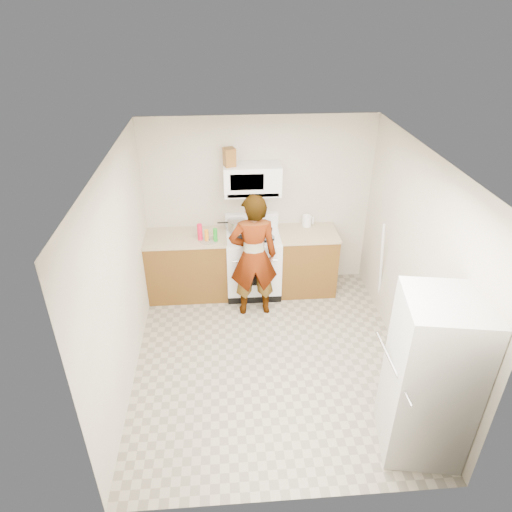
{
  "coord_description": "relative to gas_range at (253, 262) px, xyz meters",
  "views": [
    {
      "loc": [
        -0.49,
        -4.16,
        3.85
      ],
      "look_at": [
        -0.13,
        0.55,
        1.12
      ],
      "focal_mm": 32.0,
      "sensor_mm": 36.0,
      "label": 1
    }
  ],
  "objects": [
    {
      "name": "saucepan",
      "position": [
        -0.22,
        0.14,
        0.54
      ],
      "size": [
        0.29,
        0.29,
        0.14
      ],
      "primitive_type": "cylinder",
      "rotation": [
        0.0,
        0.0,
        0.18
      ],
      "color": "#AEAEB2",
      "rests_on": "gas_range"
    },
    {
      "name": "cabinet_right",
      "position": [
        0.78,
        0.01,
        -0.04
      ],
      "size": [
        0.8,
        0.62,
        0.9
      ],
      "primitive_type": "cube",
      "color": "brown",
      "rests_on": "floor"
    },
    {
      "name": "floor",
      "position": [
        0.1,
        -1.48,
        -0.49
      ],
      "size": [
        3.6,
        3.6,
        0.0
      ],
      "primitive_type": "plane",
      "color": "gray",
      "rests_on": "ground"
    },
    {
      "name": "microwave",
      "position": [
        0.0,
        0.13,
        1.21
      ],
      "size": [
        0.76,
        0.38,
        0.4
      ],
      "primitive_type": "cube",
      "color": "white",
      "rests_on": "back_wall"
    },
    {
      "name": "pot_lid",
      "position": [
        -0.61,
        -0.14,
        0.46
      ],
      "size": [
        0.32,
        0.32,
        0.01
      ],
      "primitive_type": "cylinder",
      "rotation": [
        0.0,
        0.0,
        -0.35
      ],
      "color": "white",
      "rests_on": "counter_left"
    },
    {
      "name": "kettle",
      "position": [
        0.79,
        0.21,
        0.53
      ],
      "size": [
        0.15,
        0.15,
        0.16
      ],
      "primitive_type": "cylinder",
      "rotation": [
        0.0,
        0.0,
        0.18
      ],
      "color": "white",
      "rests_on": "counter_right"
    },
    {
      "name": "jug",
      "position": [
        -0.3,
        0.09,
        1.53
      ],
      "size": [
        0.18,
        0.18,
        0.24
      ],
      "primitive_type": "cube",
      "rotation": [
        0.0,
        0.0,
        0.33
      ],
      "color": "brown",
      "rests_on": "microwave"
    },
    {
      "name": "bottle_spray",
      "position": [
        -0.73,
        -0.1,
        0.57
      ],
      "size": [
        0.07,
        0.07,
        0.23
      ],
      "primitive_type": "cylinder",
      "rotation": [
        0.0,
        0.0,
        -0.03
      ],
      "color": "red",
      "rests_on": "counter_left"
    },
    {
      "name": "counter_left",
      "position": [
        -0.94,
        0.01,
        0.43
      ],
      "size": [
        1.14,
        0.64,
        0.03
      ],
      "primitive_type": "cube",
      "color": "tan",
      "rests_on": "cabinet_left"
    },
    {
      "name": "right_wall",
      "position": [
        1.69,
        -1.48,
        0.76
      ],
      "size": [
        0.02,
        3.6,
        2.5
      ],
      "primitive_type": "cube",
      "color": "beige",
      "rests_on": "floor"
    },
    {
      "name": "cabinet_left",
      "position": [
        -0.94,
        0.01,
        -0.04
      ],
      "size": [
        1.12,
        0.62,
        0.9
      ],
      "primitive_type": "cube",
      "color": "brown",
      "rests_on": "floor"
    },
    {
      "name": "tray",
      "position": [
        0.14,
        -0.14,
        0.47
      ],
      "size": [
        0.29,
        0.23,
        0.05
      ],
      "primitive_type": "cube",
      "rotation": [
        0.0,
        0.0,
        0.33
      ],
      "color": "white",
      "rests_on": "gas_range"
    },
    {
      "name": "person",
      "position": [
        -0.03,
        -0.5,
        0.39
      ],
      "size": [
        0.66,
        0.45,
        1.74
      ],
      "primitive_type": "imported",
      "rotation": [
        0.0,
        0.0,
        3.19
      ],
      "color": "tan",
      "rests_on": "floor"
    },
    {
      "name": "broom",
      "position": [
        1.66,
        -0.63,
        0.22
      ],
      "size": [
        0.22,
        0.24,
        1.39
      ],
      "primitive_type": "cylinder",
      "rotation": [
        0.14,
        -0.14,
        0.06
      ],
      "color": "white",
      "rests_on": "floor"
    },
    {
      "name": "counter_right",
      "position": [
        0.78,
        0.01,
        0.43
      ],
      "size": [
        0.82,
        0.64,
        0.03
      ],
      "primitive_type": "cube",
      "color": "tan",
      "rests_on": "cabinet_right"
    },
    {
      "name": "back_wall",
      "position": [
        0.1,
        0.31,
        0.76
      ],
      "size": [
        3.2,
        0.02,
        2.5
      ],
      "primitive_type": "cube",
      "color": "beige",
      "rests_on": "floor"
    },
    {
      "name": "fridge",
      "position": [
        1.4,
        -2.77,
        0.36
      ],
      "size": [
        0.81,
        0.81,
        1.7
      ],
      "primitive_type": "cube",
      "rotation": [
        0.0,
        0.0,
        -0.17
      ],
      "color": "silver",
      "rests_on": "floor"
    },
    {
      "name": "bottle_hot_sauce",
      "position": [
        -0.64,
        -0.14,
        0.53
      ],
      "size": [
        0.06,
        0.06,
        0.17
      ],
      "primitive_type": "cylinder",
      "rotation": [
        0.0,
        0.0,
        0.03
      ],
      "color": "orange",
      "rests_on": "counter_left"
    },
    {
      "name": "bottle_green_cap",
      "position": [
        -0.52,
        -0.16,
        0.54
      ],
      "size": [
        0.07,
        0.07,
        0.19
      ],
      "primitive_type": "cylinder",
      "rotation": [
        0.0,
        0.0,
        0.21
      ],
      "color": "#1B9822",
      "rests_on": "counter_left"
    },
    {
      "name": "gas_range",
      "position": [
        0.0,
        0.0,
        0.0
      ],
      "size": [
        0.76,
        0.65,
        1.13
      ],
      "color": "white",
      "rests_on": "floor"
    }
  ]
}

